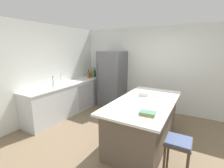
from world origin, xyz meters
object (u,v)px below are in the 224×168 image
(gin_bottle, at_px, (93,73))
(whiskey_bottle, at_px, (89,75))
(sink_faucet, at_px, (61,79))
(cookbook_stack, at_px, (147,113))
(kitchen_island, at_px, (144,121))
(refrigerator, at_px, (112,79))
(olive_oil_bottle, at_px, (92,74))
(flower_vase, at_px, (53,83))
(wine_bottle, at_px, (95,73))
(bar_stool, at_px, (178,147))
(hot_sauce_bottle, at_px, (91,75))
(mixing_bowl, at_px, (144,94))

(gin_bottle, xyz_separation_m, whiskey_bottle, (0.09, -0.40, -0.02))
(sink_faucet, bearing_deg, cookbook_stack, -16.97)
(kitchen_island, height_order, refrigerator, refrigerator)
(whiskey_bottle, bearing_deg, cookbook_stack, -36.51)
(sink_faucet, relative_size, cookbook_stack, 1.14)
(kitchen_island, xyz_separation_m, gin_bottle, (-2.59, 1.76, 0.59))
(sink_faucet, distance_m, olive_oil_bottle, 1.28)
(flower_vase, height_order, olive_oil_bottle, olive_oil_bottle)
(wine_bottle, bearing_deg, olive_oil_bottle, -84.11)
(bar_stool, relative_size, hot_sauce_bottle, 3.39)
(mixing_bowl, bearing_deg, kitchen_island, -65.88)
(gin_bottle, height_order, cookbook_stack, gin_bottle)
(refrigerator, xyz_separation_m, olive_oil_bottle, (-0.75, -0.12, 0.14))
(refrigerator, xyz_separation_m, mixing_bowl, (1.54, -1.28, 0.04))
(wine_bottle, height_order, hot_sauce_bottle, wine_bottle)
(gin_bottle, xyz_separation_m, wine_bottle, (0.14, -0.10, 0.00))
(refrigerator, height_order, gin_bottle, refrigerator)
(gin_bottle, distance_m, wine_bottle, 0.17)
(refrigerator, distance_m, cookbook_stack, 2.97)
(olive_oil_bottle, bearing_deg, sink_faucet, -96.46)
(sink_faucet, bearing_deg, refrigerator, 57.32)
(sink_faucet, height_order, whiskey_bottle, sink_faucet)
(wine_bottle, bearing_deg, gin_bottle, 145.74)
(whiskey_bottle, xyz_separation_m, mixing_bowl, (2.36, -1.06, -0.07))
(mixing_bowl, bearing_deg, whiskey_bottle, 155.78)
(cookbook_stack, bearing_deg, mixing_bowl, 111.96)
(whiskey_bottle, distance_m, cookbook_stack, 3.43)
(refrigerator, distance_m, olive_oil_bottle, 0.77)
(kitchen_island, distance_m, hot_sauce_bottle, 3.03)
(flower_vase, distance_m, gin_bottle, 1.93)
(wine_bottle, relative_size, whiskey_bottle, 1.12)
(sink_faucet, bearing_deg, gin_bottle, 90.66)
(wine_bottle, height_order, cookbook_stack, wine_bottle)
(wine_bottle, distance_m, whiskey_bottle, 0.30)
(wine_bottle, xyz_separation_m, hot_sauce_bottle, (-0.10, -0.11, -0.05))
(hot_sauce_bottle, relative_size, cookbook_stack, 0.76)
(flower_vase, xyz_separation_m, olive_oil_bottle, (0.07, 1.63, 0.04))
(kitchen_island, height_order, whiskey_bottle, whiskey_bottle)
(wine_bottle, bearing_deg, sink_faucet, -94.81)
(sink_faucet, bearing_deg, kitchen_island, -4.29)
(sink_faucet, distance_m, gin_bottle, 1.57)
(refrigerator, height_order, whiskey_bottle, refrigerator)
(sink_faucet, height_order, mixing_bowl, sink_faucet)
(sink_faucet, xyz_separation_m, hot_sauce_bottle, (0.02, 1.37, -0.08))
(hot_sauce_bottle, height_order, mixing_bowl, hot_sauce_bottle)
(gin_bottle, height_order, hot_sauce_bottle, gin_bottle)
(gin_bottle, relative_size, wine_bottle, 1.00)
(bar_stool, relative_size, gin_bottle, 2.09)
(mixing_bowl, bearing_deg, cookbook_stack, -68.04)
(flower_vase, bearing_deg, hot_sauce_bottle, 91.60)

